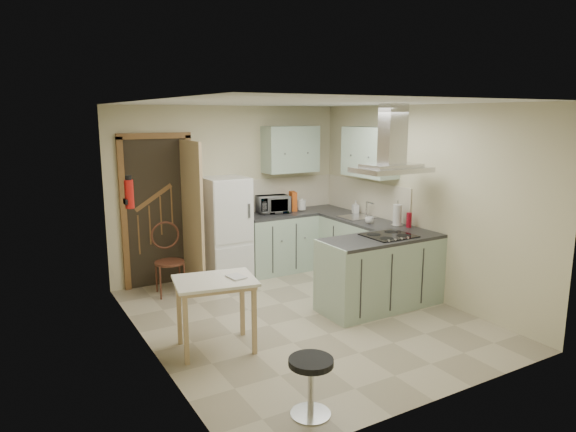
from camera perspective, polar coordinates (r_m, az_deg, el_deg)
floor at (r=6.23m, az=1.71°, el=-11.19°), size 4.20×4.20×0.00m
ceiling at (r=5.76m, az=1.86°, el=12.47°), size 4.20×4.20×0.00m
back_wall at (r=7.70m, az=-6.51°, el=2.76°), size 3.60×0.00×3.60m
left_wall at (r=5.16m, az=-15.44°, el=-1.76°), size 0.00×4.20×4.20m
right_wall at (r=6.97m, az=14.45°, el=1.59°), size 0.00×4.20×4.20m
doorway at (r=7.34m, az=-14.26°, el=0.49°), size 1.10×0.12×2.10m
fridge at (r=7.44m, az=-6.90°, el=-1.46°), size 0.60×0.60×1.50m
counter_back at (r=7.88m, az=-1.09°, el=-2.91°), size 1.08×0.60×0.90m
counter_right at (r=7.78m, az=6.77°, el=-3.18°), size 0.60×1.95×0.90m
splashback at (r=8.13m, az=-0.25°, el=2.57°), size 1.68×0.02×0.50m
wall_cabinet_back at (r=7.91m, az=0.27°, el=7.43°), size 0.85×0.35×0.70m
wall_cabinet_right at (r=7.41m, az=9.08°, el=7.03°), size 0.35×0.90×0.70m
peninsula at (r=6.51m, az=10.32°, el=-6.15°), size 1.55×0.65×0.90m
hob at (r=6.46m, az=11.13°, el=-2.13°), size 0.58×0.50×0.01m
extractor_hood at (r=6.32m, az=11.41°, el=5.07°), size 0.90×0.55×0.10m
sink at (r=7.54m, az=7.64°, el=-0.11°), size 0.45×0.40×0.01m
fire_extinguisher at (r=5.99m, az=-17.23°, el=2.33°), size 0.10×0.10×0.32m
drop_leaf_table at (r=5.37m, az=-8.03°, el=-10.76°), size 0.89×0.73×0.75m
bentwood_chair at (r=7.03m, az=-13.02°, el=-5.05°), size 0.43×0.43×0.88m
stool at (r=4.31m, az=2.55°, el=-18.41°), size 0.42×0.42×0.49m
microwave at (r=7.81m, az=-1.67°, el=1.31°), size 0.52×0.39×0.26m
kettle at (r=7.97m, az=1.53°, el=1.25°), size 0.16×0.16×0.19m
cereal_box at (r=7.99m, az=0.56°, el=1.67°), size 0.13×0.21×0.30m
soap_bottle at (r=7.84m, az=7.51°, el=1.00°), size 0.11×0.11×0.19m
paper_towel at (r=7.05m, az=12.06°, el=0.14°), size 0.14×0.14×0.30m
cup at (r=7.13m, az=9.03°, el=-0.47°), size 0.15×0.15×0.09m
red_bottle at (r=6.99m, az=13.30°, el=-0.44°), size 0.08×0.08×0.20m
book at (r=5.22m, az=-6.50°, el=-6.49°), size 0.17×0.22×0.09m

